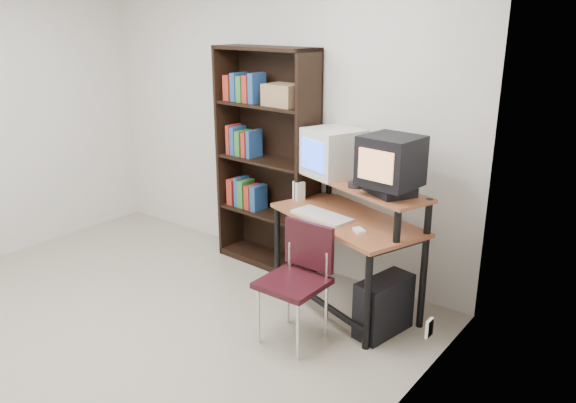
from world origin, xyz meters
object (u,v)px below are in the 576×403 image
Objects in this scene: school_chair at (299,271)px; crt_tv at (391,161)px; bookshelf at (268,158)px; computer_desk at (349,223)px; crt_monitor at (333,152)px; pc_tower at (384,306)px.

crt_tv is at bearing 58.54° from school_chair.
school_chair is 1.41m from bookshelf.
crt_monitor reaches higher than computer_desk.
computer_desk is 0.67m from pc_tower.
school_chair is at bearing -38.71° from bookshelf.
computer_desk is 0.58m from crt_monitor.
crt_monitor is at bearing 166.03° from crt_tv.
pc_tower is 0.68m from school_chair.
pc_tower is 0.54× the size of school_chair.
crt_tv is 0.49× the size of school_chair.
bookshelf is at bearing 172.31° from pc_tower.
crt_monitor is at bearing 108.04° from school_chair.
crt_monitor is (-0.28, 0.20, 0.47)m from computer_desk.
bookshelf reaches higher than crt_monitor.
computer_desk is at bearing -178.41° from crt_tv.
school_chair is at bearing -72.79° from computer_desk.
bookshelf is (-0.99, 0.89, 0.48)m from school_chair.
crt_monitor is 1.24× the size of crt_tv.
computer_desk is 0.63m from crt_tv.
bookshelf reaches higher than computer_desk.
crt_monitor is 1.25m from pc_tower.
computer_desk is at bearing 166.36° from pc_tower.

